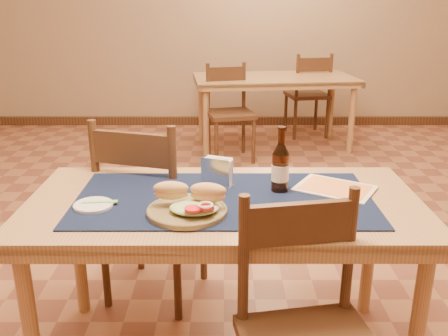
{
  "coord_description": "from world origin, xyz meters",
  "views": [
    {
      "loc": [
        -0.0,
        -2.68,
        1.53
      ],
      "look_at": [
        0.0,
        -0.7,
        0.85
      ],
      "focal_mm": 40.0,
      "sensor_mm": 36.0,
      "label": 1
    }
  ],
  "objects_px": {
    "main_table": "(224,218)",
    "chair_main_far": "(150,208)",
    "sandwich_plate": "(189,206)",
    "beer_bottle": "(280,167)",
    "back_table": "(274,84)",
    "napkin_holder": "(217,172)"
  },
  "relations": [
    {
      "from": "sandwich_plate",
      "to": "napkin_holder",
      "type": "distance_m",
      "value": 0.32
    },
    {
      "from": "sandwich_plate",
      "to": "beer_bottle",
      "type": "relative_size",
      "value": 1.1
    },
    {
      "from": "chair_main_far",
      "to": "back_table",
      "type": "bearing_deg",
      "value": 72.59
    },
    {
      "from": "chair_main_far",
      "to": "main_table",
      "type": "bearing_deg",
      "value": -50.24
    },
    {
      "from": "beer_bottle",
      "to": "napkin_holder",
      "type": "bearing_deg",
      "value": 166.4
    },
    {
      "from": "back_table",
      "to": "main_table",
      "type": "bearing_deg",
      "value": -99.01
    },
    {
      "from": "beer_bottle",
      "to": "main_table",
      "type": "bearing_deg",
      "value": -160.35
    },
    {
      "from": "chair_main_far",
      "to": "beer_bottle",
      "type": "height_order",
      "value": "beer_bottle"
    },
    {
      "from": "napkin_holder",
      "to": "main_table",
      "type": "bearing_deg",
      "value": -78.5
    },
    {
      "from": "main_table",
      "to": "chair_main_far",
      "type": "height_order",
      "value": "chair_main_far"
    },
    {
      "from": "chair_main_far",
      "to": "napkin_holder",
      "type": "height_order",
      "value": "chair_main_far"
    },
    {
      "from": "sandwich_plate",
      "to": "main_table",
      "type": "bearing_deg",
      "value": 49.61
    },
    {
      "from": "chair_main_far",
      "to": "napkin_holder",
      "type": "distance_m",
      "value": 0.54
    },
    {
      "from": "back_table",
      "to": "sandwich_plate",
      "type": "height_order",
      "value": "sandwich_plate"
    },
    {
      "from": "main_table",
      "to": "beer_bottle",
      "type": "distance_m",
      "value": 0.31
    },
    {
      "from": "napkin_holder",
      "to": "back_table",
      "type": "bearing_deg",
      "value": 80.05
    },
    {
      "from": "chair_main_far",
      "to": "napkin_holder",
      "type": "relative_size",
      "value": 6.67
    },
    {
      "from": "main_table",
      "to": "chair_main_far",
      "type": "bearing_deg",
      "value": 129.76
    },
    {
      "from": "sandwich_plate",
      "to": "beer_bottle",
      "type": "xyz_separation_m",
      "value": [
        0.36,
        0.24,
        0.07
      ]
    },
    {
      "from": "main_table",
      "to": "napkin_holder",
      "type": "xyz_separation_m",
      "value": [
        -0.03,
        0.15,
        0.15
      ]
    },
    {
      "from": "main_table",
      "to": "sandwich_plate",
      "type": "distance_m",
      "value": 0.23
    },
    {
      "from": "main_table",
      "to": "napkin_holder",
      "type": "distance_m",
      "value": 0.21
    }
  ]
}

